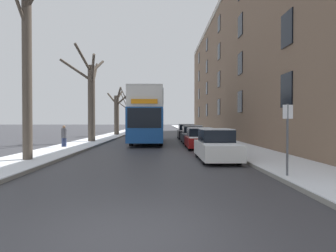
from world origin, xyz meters
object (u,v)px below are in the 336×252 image
at_px(double_decker_bus, 148,114).
at_px(parked_car_1, 200,139).
at_px(bare_tree_left_0, 27,67).
at_px(bare_tree_left_1, 91,97).
at_px(bare_tree_left_3, 127,110).
at_px(pedestrian_left_sidewalk, 64,136).
at_px(bare_tree_left_2, 117,112).
at_px(parked_car_2, 192,135).
at_px(parked_car_3, 186,132).
at_px(parked_car_0, 216,146).
at_px(street_sign_post, 287,136).

relative_size(double_decker_bus, parked_car_1, 2.80).
distance_m(bare_tree_left_0, bare_tree_left_1, 12.34).
xyz_separation_m(bare_tree_left_3, pedestrian_left_sidewalk, (-0.49, -31.57, -2.97)).
xyz_separation_m(bare_tree_left_2, pedestrian_left_sidewalk, (-0.76, -18.51, -2.21)).
xyz_separation_m(bare_tree_left_1, parked_car_2, (8.72, -0.33, -3.27)).
bearing_deg(parked_car_3, parked_car_2, -90.00).
xyz_separation_m(bare_tree_left_2, double_decker_bus, (4.63, -12.41, -0.57)).
height_order(bare_tree_left_1, parked_car_3, bare_tree_left_1).
distance_m(bare_tree_left_1, parked_car_1, 10.74).
relative_size(parked_car_2, parked_car_3, 0.99).
height_order(bare_tree_left_1, double_decker_bus, bare_tree_left_1).
distance_m(bare_tree_left_2, parked_car_0, 26.08).
xyz_separation_m(bare_tree_left_2, parked_car_0, (8.44, -24.56, -2.39)).
bearing_deg(pedestrian_left_sidewalk, bare_tree_left_2, 61.11).
bearing_deg(parked_car_0, parked_car_2, 90.00).
height_order(pedestrian_left_sidewalk, street_sign_post, street_sign_post).
distance_m(double_decker_bus, parked_car_1, 7.19).
xyz_separation_m(bare_tree_left_2, street_sign_post, (9.82, -29.37, -1.68)).
bearing_deg(pedestrian_left_sidewalk, street_sign_post, -72.31).
distance_m(bare_tree_left_3, parked_car_1, 32.63).
relative_size(parked_car_0, parked_car_2, 1.01).
height_order(double_decker_bus, parked_car_2, double_decker_bus).
bearing_deg(bare_tree_left_3, bare_tree_left_0, -89.86).
xyz_separation_m(parked_car_3, pedestrian_left_sidewalk, (-9.20, -11.60, 0.16)).
distance_m(bare_tree_left_3, double_decker_bus, 25.97).
bearing_deg(pedestrian_left_sidewalk, double_decker_bus, 22.03).
relative_size(bare_tree_left_0, parked_car_2, 2.23).
distance_m(parked_car_3, pedestrian_left_sidewalk, 14.80).
relative_size(parked_car_3, street_sign_post, 1.77).
bearing_deg(bare_tree_left_2, parked_car_3, -39.30).
distance_m(bare_tree_left_3, pedestrian_left_sidewalk, 31.72).
distance_m(double_decker_bus, parked_car_2, 4.30).
xyz_separation_m(bare_tree_left_1, parked_car_3, (8.72, 5.98, -3.25)).
distance_m(bare_tree_left_2, parked_car_2, 15.87).
distance_m(bare_tree_left_1, pedestrian_left_sidewalk, 6.43).
xyz_separation_m(parked_car_1, parked_car_3, (-0.00, 11.31, 0.05)).
bearing_deg(pedestrian_left_sidewalk, bare_tree_left_1, 58.61).
relative_size(double_decker_bus, parked_car_3, 2.70).
height_order(parked_car_2, street_sign_post, street_sign_post).
xyz_separation_m(bare_tree_left_2, bare_tree_left_3, (-0.27, 13.07, 0.76)).
relative_size(bare_tree_left_0, bare_tree_left_2, 1.56).
bearing_deg(pedestrian_left_sidewalk, parked_car_1, -24.76).
height_order(bare_tree_left_3, parked_car_0, bare_tree_left_3).
xyz_separation_m(double_decker_bus, parked_car_2, (3.81, -0.82, -1.82)).
bearing_deg(parked_car_3, double_decker_bus, -124.72).
relative_size(parked_car_2, street_sign_post, 1.75).
height_order(parked_car_1, parked_car_3, parked_car_3).
distance_m(parked_car_0, parked_car_2, 11.33).
bearing_deg(bare_tree_left_1, parked_car_1, -31.43).
bearing_deg(bare_tree_left_3, parked_car_2, -71.67).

